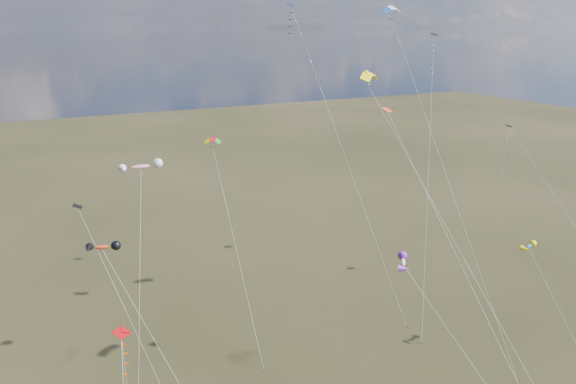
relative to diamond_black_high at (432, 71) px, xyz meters
name	(u,v)px	position (x,y,z in m)	size (l,w,h in m)	color
diamond_black_high	(432,71)	(0.00, 0.00, 0.00)	(15.49, 19.52, 34.16)	black
diamond_navy_tall	(301,48)	(-18.70, 3.56, 3.25)	(6.67, 20.22, 37.83)	#0A1C46
diamond_black_mid	(100,254)	(-46.55, -6.93, -15.58)	(5.88, 10.00, 18.29)	black
diamond_red_low	(125,371)	(-47.45, -26.29, -15.85)	(2.84, 9.26, 16.17)	#A2080B
diamond_navy_right	(511,156)	(6.71, -9.42, -10.87)	(11.38, 13.73, 22.53)	#091B54
diamond_orange_center	(441,222)	(-20.54, -25.73, -10.21)	(2.27, 25.31, 27.78)	#E6481D
parafoil_yellow	(371,76)	(-23.55, -18.65, 1.64)	(8.86, 23.77, 31.63)	#FCE606
parafoil_blue_white	(393,10)	(-12.19, -6.38, 7.61)	(4.07, 21.86, 37.65)	blue
parafoil_tricolor	(213,141)	(-31.79, 1.22, -7.26)	(2.15, 16.32, 22.61)	#E0CF04
novelty_orange_black	(103,248)	(-46.75, -13.15, -12.42)	(7.99, 9.68, 17.34)	#C13D18
novelty_white_purple	(404,263)	(-23.97, -25.37, -13.45)	(7.93, 13.70, 16.26)	white
novelty_redwhite_stripe	(141,167)	(-41.93, -7.35, -7.21)	(6.31, 12.15, 22.62)	red
novelty_blue_yellow	(529,247)	(-4.95, -22.93, -16.65)	(4.69, 7.60, 13.01)	blue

